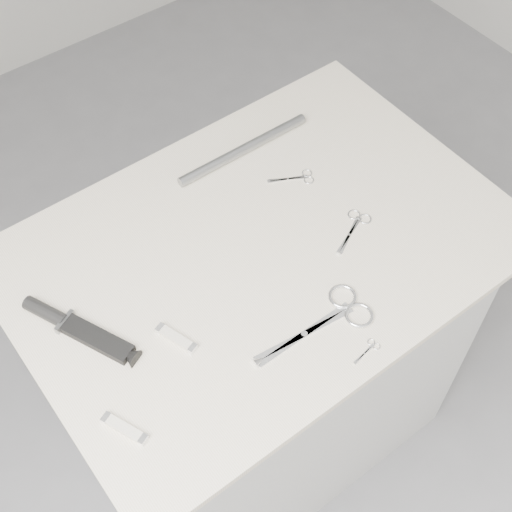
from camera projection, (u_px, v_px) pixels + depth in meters
ground at (260, 428)px, 2.18m from camera, size 4.00×4.00×0.01m
plinth at (261, 357)px, 1.81m from camera, size 0.90×0.60×0.90m
display_board at (262, 249)px, 1.44m from camera, size 1.00×0.70×0.02m
large_shears at (334, 316)px, 1.33m from camera, size 0.24×0.11×0.01m
embroidery_scissors_a at (355, 225)px, 1.46m from camera, size 0.12×0.08×0.00m
embroidery_scissors_b at (298, 178)px, 1.54m from camera, size 0.10×0.07×0.00m
tiny_scissors at (369, 349)px, 1.29m from camera, size 0.06×0.03×0.00m
sheathed_knife at (73, 326)px, 1.31m from camera, size 0.13×0.23×0.03m
pocket_knife_a at (124, 429)px, 1.20m from camera, size 0.05×0.09×0.01m
pocket_knife_b at (176, 338)px, 1.30m from camera, size 0.04×0.09×0.01m
metal_rail at (244, 149)px, 1.58m from camera, size 0.34×0.03×0.02m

